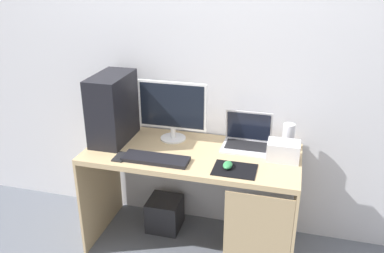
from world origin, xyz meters
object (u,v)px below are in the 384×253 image
object	(u,v)px
keyboard	(156,159)
cell_phone	(120,157)
pc_tower	(113,108)
subwoofer	(165,213)
projector	(283,151)
monitor	(172,110)
laptop	(247,140)
mouse_left	(228,165)
speaker	(288,137)

from	to	relation	value
keyboard	cell_phone	xyz separation A→B (m)	(-0.23, -0.02, -0.01)
pc_tower	subwoofer	bearing A→B (deg)	14.63
cell_phone	projector	bearing A→B (deg)	13.49
monitor	cell_phone	world-z (taller)	monitor
laptop	pc_tower	bearing A→B (deg)	-172.03
keyboard	cell_phone	size ratio (longest dim) A/B	3.23
pc_tower	cell_phone	bearing A→B (deg)	-58.70
keyboard	mouse_left	bearing A→B (deg)	2.53
monitor	projector	size ratio (longest dim) A/B	2.39
mouse_left	pc_tower	bearing A→B (deg)	165.84
monitor	mouse_left	size ratio (longest dim) A/B	4.97
speaker	subwoofer	xyz separation A→B (m)	(-0.85, -0.07, -0.71)
projector	subwoofer	bearing A→B (deg)	173.62
mouse_left	cell_phone	world-z (taller)	mouse_left
speaker	mouse_left	world-z (taller)	speaker
pc_tower	laptop	size ratio (longest dim) A/B	1.48
subwoofer	monitor	bearing A→B (deg)	14.74
laptop	cell_phone	xyz separation A→B (m)	(-0.75, -0.38, -0.04)
monitor	subwoofer	distance (m)	0.85
projector	mouse_left	bearing A→B (deg)	-147.32
pc_tower	cell_phone	xyz separation A→B (m)	(0.15, -0.25, -0.23)
keyboard	subwoofer	size ratio (longest dim) A/B	1.73
laptop	speaker	world-z (taller)	laptop
projector	monitor	bearing A→B (deg)	171.67
projector	cell_phone	world-z (taller)	projector
mouse_left	keyboard	bearing A→B (deg)	-177.47
speaker	keyboard	world-z (taller)	speaker
speaker	projector	bearing A→B (deg)	-97.13
projector	pc_tower	bearing A→B (deg)	179.54
cell_phone	subwoofer	distance (m)	0.73
cell_phone	subwoofer	bearing A→B (deg)	63.03
pc_tower	speaker	size ratio (longest dim) A/B	2.59
pc_tower	projector	world-z (taller)	pc_tower
monitor	cell_phone	xyz separation A→B (m)	(-0.24, -0.35, -0.22)
speaker	keyboard	distance (m)	0.88
keyboard	cell_phone	world-z (taller)	keyboard
keyboard	monitor	bearing A→B (deg)	88.88
projector	keyboard	xyz separation A→B (m)	(-0.77, -0.22, -0.05)
monitor	keyboard	distance (m)	0.39
keyboard	mouse_left	world-z (taller)	mouse_left
monitor	speaker	size ratio (longest dim) A/B	2.66
laptop	subwoofer	world-z (taller)	laptop
speaker	keyboard	bearing A→B (deg)	-154.13
pc_tower	monitor	xyz separation A→B (m)	(0.39, 0.10, -0.01)
speaker	subwoofer	distance (m)	1.11
keyboard	mouse_left	xyz separation A→B (m)	(0.45, 0.02, 0.01)
speaker	keyboard	size ratio (longest dim) A/B	0.43
laptop	speaker	xyz separation A→B (m)	(0.27, 0.02, 0.04)
monitor	speaker	xyz separation A→B (m)	(0.78, 0.05, -0.13)
pc_tower	subwoofer	xyz separation A→B (m)	(0.32, 0.08, -0.85)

